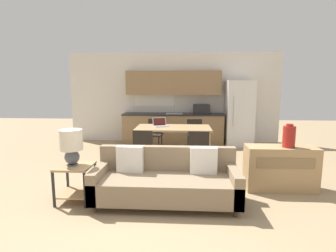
% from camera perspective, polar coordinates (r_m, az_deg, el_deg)
% --- Properties ---
extents(ground_plane, '(20.00, 20.00, 0.00)m').
position_cam_1_polar(ground_plane, '(3.84, -1.77, -17.66)').
color(ground_plane, '#9E8460').
extents(wall_back, '(6.40, 0.07, 2.70)m').
position_cam_1_polar(wall_back, '(8.07, 1.16, 6.19)').
color(wall_back, silver).
rests_on(wall_back, ground_plane).
extents(kitchen_counter, '(2.97, 0.65, 2.15)m').
position_cam_1_polar(kitchen_counter, '(7.81, 1.24, 2.35)').
color(kitchen_counter, '#8E704C').
rests_on(kitchen_counter, ground_plane).
extents(refrigerator, '(0.76, 0.77, 1.86)m').
position_cam_1_polar(refrigerator, '(7.84, 15.18, 2.72)').
color(refrigerator, white).
rests_on(refrigerator, ground_plane).
extents(dining_table, '(1.69, 0.94, 0.78)m').
position_cam_1_polar(dining_table, '(5.98, 1.17, -0.81)').
color(dining_table, tan).
rests_on(dining_table, ground_plane).
extents(couch, '(2.08, 0.80, 0.81)m').
position_cam_1_polar(couch, '(3.95, -0.40, -11.80)').
color(couch, '#3D2D1E').
rests_on(couch, ground_plane).
extents(side_table, '(0.49, 0.49, 0.55)m').
position_cam_1_polar(side_table, '(4.19, -19.52, -10.40)').
color(side_table, tan).
rests_on(side_table, ground_plane).
extents(table_lamp, '(0.33, 0.33, 0.53)m').
position_cam_1_polar(table_lamp, '(4.07, -20.31, -3.72)').
color(table_lamp, '#4C515B').
rests_on(table_lamp, side_table).
extents(credenza, '(1.12, 0.44, 0.73)m').
position_cam_1_polar(credenza, '(4.75, 23.23, -8.40)').
color(credenza, tan).
rests_on(credenza, ground_plane).
extents(vase, '(0.19, 0.19, 0.38)m').
position_cam_1_polar(vase, '(4.62, 24.85, -2.08)').
color(vase, maroon).
rests_on(vase, credenza).
extents(dining_chair_near_left, '(0.47, 0.47, 0.84)m').
position_cam_1_polar(dining_chair_near_left, '(5.32, -5.13, -4.58)').
color(dining_chair_near_left, black).
rests_on(dining_chair_near_left, ground_plane).
extents(dining_chair_near_right, '(0.45, 0.45, 0.84)m').
position_cam_1_polar(dining_chair_near_right, '(5.25, 6.67, -4.77)').
color(dining_chair_near_right, black).
rests_on(dining_chair_near_right, ground_plane).
extents(dining_chair_far_left, '(0.47, 0.47, 0.84)m').
position_cam_1_polar(dining_chair_far_left, '(6.90, -2.96, -1.49)').
color(dining_chair_far_left, black).
rests_on(dining_chair_far_left, ground_plane).
extents(dining_chair_far_right, '(0.47, 0.47, 0.84)m').
position_cam_1_polar(dining_chair_far_right, '(6.86, 5.91, -1.59)').
color(dining_chair_far_right, black).
rests_on(dining_chair_far_right, ground_plane).
extents(laptop, '(0.40, 0.36, 0.20)m').
position_cam_1_polar(laptop, '(6.10, -1.71, 0.41)').
color(laptop, '#B7BABC').
rests_on(laptop, dining_table).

